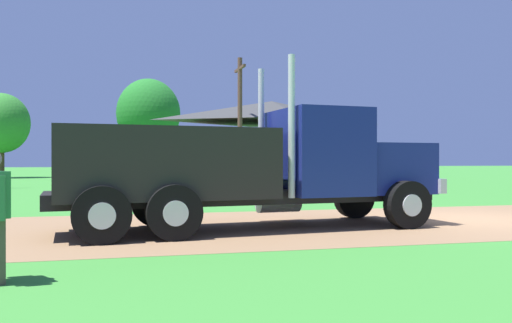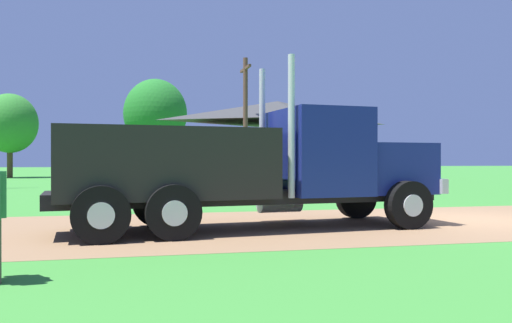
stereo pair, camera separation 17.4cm
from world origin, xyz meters
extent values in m
plane|color=#3A8831|center=(0.00, 0.00, 0.00)|extent=(200.00, 200.00, 0.00)
cube|color=#8F6B49|center=(0.00, 0.00, 0.00)|extent=(120.00, 6.31, 0.01)
cube|color=black|center=(-5.69, -0.40, 0.69)|extent=(8.21, 2.25, 0.28)
cube|color=navy|center=(-2.48, -0.08, 1.26)|extent=(1.84, 2.09, 1.12)
cube|color=silver|center=(-1.60, 0.00, 0.87)|extent=(0.36, 2.13, 0.32)
cube|color=navy|center=(-4.15, -0.25, 1.62)|extent=(1.90, 2.37, 1.84)
cube|color=#2D3D4C|center=(-3.29, -0.16, 1.98)|extent=(0.22, 1.84, 0.81)
cylinder|color=silver|center=(-5.19, 0.53, 2.12)|extent=(0.14, 0.14, 2.84)
cylinder|color=silver|center=(-5.02, -1.21, 2.12)|extent=(0.14, 0.14, 2.84)
cylinder|color=silver|center=(-4.75, 0.67, 0.48)|extent=(1.05, 0.61, 0.52)
cube|color=black|center=(-7.46, -0.57, 1.38)|extent=(4.35, 2.61, 1.37)
cylinder|color=black|center=(-2.67, 1.01, 0.50)|extent=(1.03, 0.40, 1.01)
cylinder|color=silver|center=(-2.69, 1.17, 0.50)|extent=(0.46, 0.08, 0.45)
cylinder|color=black|center=(-2.46, -1.19, 0.50)|extent=(1.03, 0.40, 1.01)
cylinder|color=silver|center=(-2.44, -1.35, 0.50)|extent=(0.46, 0.08, 0.45)
cylinder|color=black|center=(-8.84, 0.41, 0.50)|extent=(1.03, 0.40, 1.01)
cylinder|color=silver|center=(-8.85, 0.57, 0.50)|extent=(0.46, 0.08, 0.45)
cylinder|color=black|center=(-8.62, -1.79, 0.50)|extent=(1.03, 0.40, 1.01)
cylinder|color=silver|center=(-8.61, -1.95, 0.50)|extent=(0.46, 0.08, 0.45)
cylinder|color=black|center=(-7.59, 0.53, 0.50)|extent=(1.03, 0.40, 1.01)
cylinder|color=silver|center=(-7.61, 0.69, 0.50)|extent=(0.46, 0.08, 0.45)
cylinder|color=black|center=(-7.38, -1.67, 0.50)|extent=(1.03, 0.40, 1.01)
cylinder|color=silver|center=(-7.36, -1.83, 0.50)|extent=(0.46, 0.08, 0.45)
cube|color=brown|center=(0.93, 21.45, 1.59)|extent=(10.76, 7.20, 3.18)
pyramid|color=#383838|center=(0.93, 21.45, 4.54)|extent=(11.30, 7.56, 1.36)
cube|color=black|center=(-0.45, 18.01, 1.10)|extent=(1.80, 0.15, 2.20)
cylinder|color=brown|center=(-1.99, 17.61, 3.57)|extent=(0.26, 0.26, 7.15)
cube|color=brown|center=(-1.99, 17.61, 6.55)|extent=(0.18, 2.20, 0.14)
cylinder|color=#513823|center=(-17.86, 34.90, 1.33)|extent=(0.44, 0.44, 2.66)
ellipsoid|color=#307F2C|center=(-17.86, 34.90, 4.41)|extent=(4.37, 4.37, 4.81)
cylinder|color=#513823|center=(-6.30, 33.83, 1.61)|extent=(0.44, 0.44, 3.22)
ellipsoid|color=#227426|center=(-6.30, 33.83, 5.33)|extent=(5.28, 5.28, 5.81)
camera|label=1|loc=(-8.24, -11.19, 1.45)|focal=37.07mm
camera|label=2|loc=(-8.07, -11.23, 1.45)|focal=37.07mm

